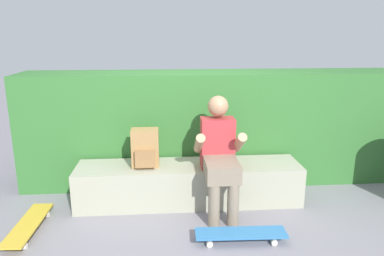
% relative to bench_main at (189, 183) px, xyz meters
% --- Properties ---
extents(ground_plane, '(24.00, 24.00, 0.00)m').
position_rel_bench_main_xyz_m(ground_plane, '(0.00, -0.28, -0.21)').
color(ground_plane, gray).
extents(bench_main, '(2.37, 0.52, 0.42)m').
position_rel_bench_main_xyz_m(bench_main, '(0.00, 0.00, 0.00)').
color(bench_main, '#A0A18A').
rests_on(bench_main, ground).
extents(person_skater, '(0.49, 0.62, 1.17)m').
position_rel_bench_main_xyz_m(person_skater, '(0.29, -0.22, 0.42)').
color(person_skater, '#B73338').
rests_on(person_skater, ground).
extents(skateboard_near_person, '(0.81, 0.23, 0.09)m').
position_rel_bench_main_xyz_m(skateboard_near_person, '(0.40, -0.82, -0.14)').
color(skateboard_near_person, teal).
rests_on(skateboard_near_person, ground).
extents(skateboard_beside_bench, '(0.23, 0.81, 0.09)m').
position_rel_bench_main_xyz_m(skateboard_beside_bench, '(-1.52, -0.52, -0.14)').
color(skateboard_beside_bench, gold).
rests_on(skateboard_beside_bench, ground).
extents(backpack_on_bench, '(0.28, 0.23, 0.40)m').
position_rel_bench_main_xyz_m(backpack_on_bench, '(-0.45, -0.01, 0.41)').
color(backpack_on_bench, '#A37A47').
rests_on(backpack_on_bench, bench_main).
extents(hedge_row, '(4.52, 0.67, 1.34)m').
position_rel_bench_main_xyz_m(hedge_row, '(0.35, 0.64, 0.46)').
color(hedge_row, '#336D2F').
rests_on(hedge_row, ground).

